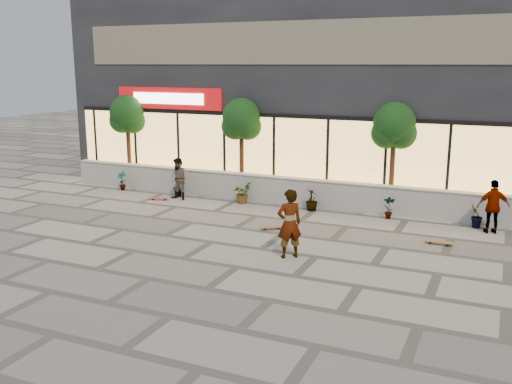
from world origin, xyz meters
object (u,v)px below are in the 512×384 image
at_px(skateboard_left, 159,198).
at_px(skateboard_right_near, 439,242).
at_px(tree_midwest, 241,122).
at_px(skater_right_near, 493,207).
at_px(skater_left, 179,179).
at_px(tree_mideast, 394,128).
at_px(skateboard_center, 272,227).
at_px(skater_center, 289,224).
at_px(tree_west, 127,116).

height_order(skateboard_left, skateboard_right_near, skateboard_right_near).
bearing_deg(tree_midwest, skater_right_near, -9.73).
relative_size(skater_left, skater_right_near, 0.96).
relative_size(tree_mideast, skateboard_right_near, 4.75).
bearing_deg(skateboard_center, skater_left, 119.66).
bearing_deg(tree_mideast, skater_center, -103.41).
height_order(tree_midwest, skateboard_left, tree_midwest).
distance_m(tree_west, skateboard_center, 9.89).
bearing_deg(skater_right_near, skater_center, 24.84).
distance_m(skater_center, skateboard_right_near, 4.71).
distance_m(skater_center, skateboard_left, 8.29).
bearing_deg(skateboard_right_near, skater_right_near, 56.64).
bearing_deg(skater_center, tree_west, -73.93).
distance_m(tree_midwest, skateboard_center, 5.86).
xyz_separation_m(skateboard_left, skateboard_right_near, (10.71, -1.41, 0.01)).
distance_m(tree_west, skater_center, 12.02).
bearing_deg(tree_west, tree_mideast, 0.00).
bearing_deg(skater_center, skateboard_left, -72.35).
relative_size(skateboard_left, skateboard_right_near, 0.94).
height_order(skater_left, skateboard_left, skater_left).
xyz_separation_m(tree_mideast, skater_center, (-1.53, -6.40, -2.02)).
distance_m(tree_midwest, tree_mideast, 6.00).
xyz_separation_m(tree_midwest, skater_center, (4.47, -6.40, -2.02)).
xyz_separation_m(tree_midwest, skateboard_right_near, (8.13, -3.56, -2.90)).
distance_m(skateboard_center, skateboard_right_near, 5.15).
xyz_separation_m(skater_left, skateboard_left, (-0.69, -0.40, -0.75)).
distance_m(tree_mideast, skateboard_left, 9.31).
distance_m(skater_right_near, skateboard_right_near, 2.49).
bearing_deg(skater_center, tree_mideast, -144.65).
distance_m(tree_midwest, skater_right_near, 9.87).
height_order(tree_mideast, skater_left, tree_mideast).
relative_size(tree_west, skater_center, 2.03).
bearing_deg(tree_mideast, skater_left, -167.58).
relative_size(skateboard_center, skateboard_right_near, 0.85).
height_order(tree_west, tree_midwest, same).
bearing_deg(skater_left, tree_mideast, 19.77).
height_order(tree_mideast, skateboard_right_near, tree_mideast).
relative_size(tree_midwest, skateboard_center, 5.57).
bearing_deg(skater_center, skateboard_center, -98.81).
height_order(tree_mideast, skater_center, tree_mideast).
height_order(skater_center, skateboard_left, skater_center).
height_order(skater_center, skateboard_center, skater_center).
xyz_separation_m(tree_midwest, tree_mideast, (6.00, 0.00, 0.00)).
bearing_deg(tree_west, skater_left, -25.74).
xyz_separation_m(skater_center, skateboard_left, (-7.06, 4.26, -0.89)).
bearing_deg(skater_left, skateboard_left, -142.20).
height_order(skater_right_near, skateboard_center, skater_right_near).
bearing_deg(tree_midwest, skateboard_left, -140.31).
height_order(tree_midwest, skater_left, tree_midwest).
height_order(tree_west, skateboard_left, tree_west).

